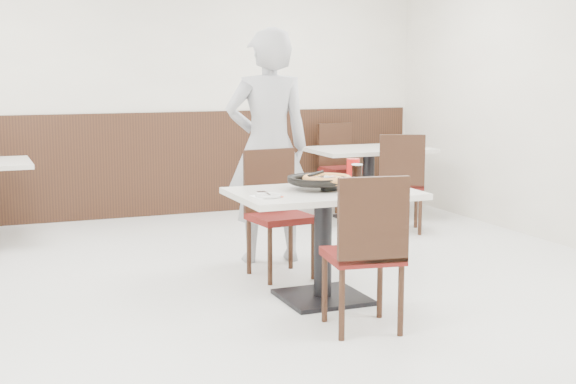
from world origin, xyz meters
name	(u,v)px	position (x,y,z in m)	size (l,w,h in m)	color
floor	(276,302)	(0.00, 0.00, 0.00)	(7.00, 7.00, 0.00)	#B2B2AD
wall_back	(156,84)	(0.00, 3.50, 1.40)	(6.00, 0.04, 2.80)	beige
wainscot_back	(158,164)	(0.00, 3.48, 0.55)	(5.90, 0.03, 1.10)	black
main_table	(323,246)	(0.31, -0.07, 0.38)	(1.20, 0.80, 0.75)	silver
chair_near	(362,252)	(0.27, -0.72, 0.47)	(0.42, 0.42, 0.95)	black
chair_far	(281,215)	(0.27, 0.61, 0.47)	(0.42, 0.42, 0.95)	black
trivet	(329,187)	(0.36, -0.05, 0.77)	(0.12, 0.12, 0.04)	black
pizza_pan	(318,183)	(0.29, -0.01, 0.79)	(0.34, 0.34, 0.01)	black
pizza	(327,181)	(0.34, -0.05, 0.81)	(0.30, 0.30, 0.02)	#DE9446
pizza_server	(326,177)	(0.32, -0.08, 0.84)	(0.08, 0.10, 0.00)	white
napkin	(265,196)	(-0.14, -0.17, 0.75)	(0.15, 0.15, 0.00)	white
side_plate	(268,196)	(-0.13, -0.19, 0.76)	(0.16, 0.16, 0.01)	silver
fork	(268,194)	(-0.12, -0.16, 0.77)	(0.02, 0.17, 0.00)	white
cola_glass	(357,174)	(0.67, 0.15, 0.81)	(0.07, 0.07, 0.13)	black
red_cup	(353,170)	(0.71, 0.29, 0.83)	(0.09, 0.09, 0.16)	red
diner_person	(268,146)	(0.36, 1.13, 0.94)	(0.68, 0.45, 1.87)	#9F9FA3
bg_table_right	(368,184)	(1.95, 2.41, 0.38)	(1.20, 0.80, 0.75)	silver
bg_chair_right_near	(400,182)	(1.96, 1.78, 0.47)	(0.42, 0.42, 0.95)	black
bg_chair_right_far	(343,167)	(1.98, 3.07, 0.47)	(0.42, 0.42, 0.95)	black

